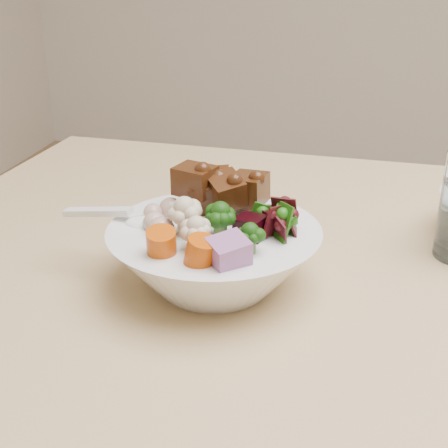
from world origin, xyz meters
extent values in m
cylinder|color=tan|center=(-1.02, 0.35, 0.39)|extent=(0.07, 0.07, 0.79)
sphere|color=#113308|center=(-0.69, -0.08, 0.91)|extent=(0.04, 0.04, 0.04)
sphere|color=beige|center=(-0.73, -0.08, 0.91)|extent=(0.04, 0.04, 0.04)
cube|color=black|center=(-0.64, -0.05, 0.90)|extent=(0.04, 0.04, 0.03)
cube|color=#975B95|center=(-0.67, -0.13, 0.91)|extent=(0.05, 0.05, 0.04)
cylinder|color=#D34D05|center=(-0.74, -0.13, 0.91)|extent=(0.04, 0.04, 0.03)
sphere|color=tan|center=(-0.76, -0.07, 0.90)|extent=(0.02, 0.02, 0.02)
ellipsoid|color=white|center=(-0.78, -0.06, 0.90)|extent=(0.05, 0.04, 0.02)
cube|color=white|center=(-0.83, -0.05, 0.90)|extent=(0.08, 0.03, 0.02)
camera|label=1|loc=(-0.56, -0.64, 1.17)|focal=50.00mm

